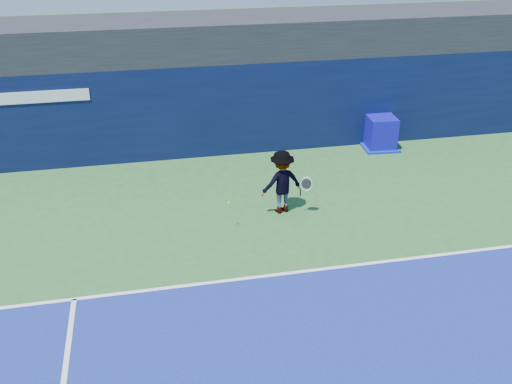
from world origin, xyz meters
TOP-DOWN VIEW (x-y plane):
  - ground at (0.00, 0.00)m, footprint 80.00×80.00m
  - baseline at (0.00, 3.00)m, footprint 24.00×0.10m
  - stadium_band at (0.00, 11.50)m, footprint 36.00×3.00m
  - back_wall_assembly at (-0.00, 10.50)m, footprint 36.00×1.03m
  - equipment_cart at (4.58, 9.60)m, footprint 1.23×1.23m
  - tennis_player at (0.20, 5.89)m, footprint 1.37×0.88m
  - tennis_ball at (-1.33, 5.22)m, footprint 0.06×0.06m

SIDE VIEW (x-z plane):
  - ground at x=0.00m, z-range 0.00..0.00m
  - baseline at x=0.00m, z-range 0.01..0.01m
  - equipment_cart at x=4.58m, z-range -0.05..1.05m
  - tennis_ball at x=-1.33m, z-range 0.73..0.79m
  - tennis_player at x=0.20m, z-range 0.00..1.75m
  - back_wall_assembly at x=0.00m, z-range 0.00..3.00m
  - stadium_band at x=0.00m, z-range 3.00..4.20m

